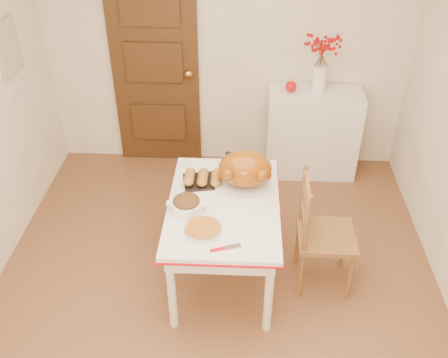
{
  "coord_description": "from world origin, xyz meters",
  "views": [
    {
      "loc": [
        0.2,
        -2.65,
        2.98
      ],
      "look_at": [
        0.05,
        0.3,
        0.9
      ],
      "focal_mm": 40.61,
      "sensor_mm": 36.0,
      "label": 1
    }
  ],
  "objects_px": {
    "sideboard": "(312,133)",
    "turkey_platter": "(245,171)",
    "chair_oak": "(327,234)",
    "pumpkin_pie": "(203,228)",
    "kitchen_table": "(224,240)"
  },
  "relations": [
    {
      "from": "kitchen_table",
      "to": "pumpkin_pie",
      "type": "relative_size",
      "value": 4.82
    },
    {
      "from": "kitchen_table",
      "to": "chair_oak",
      "type": "bearing_deg",
      "value": -1.84
    },
    {
      "from": "kitchen_table",
      "to": "turkey_platter",
      "type": "height_order",
      "value": "turkey_platter"
    },
    {
      "from": "sideboard",
      "to": "chair_oak",
      "type": "distance_m",
      "value": 1.56
    },
    {
      "from": "turkey_platter",
      "to": "sideboard",
      "type": "bearing_deg",
      "value": 64.42
    },
    {
      "from": "sideboard",
      "to": "chair_oak",
      "type": "bearing_deg",
      "value": -91.46
    },
    {
      "from": "chair_oak",
      "to": "pumpkin_pie",
      "type": "relative_size",
      "value": 3.85
    },
    {
      "from": "kitchen_table",
      "to": "sideboard",
      "type": "bearing_deg",
      "value": 62.16
    },
    {
      "from": "pumpkin_pie",
      "to": "kitchen_table",
      "type": "bearing_deg",
      "value": 68.38
    },
    {
      "from": "chair_oak",
      "to": "sideboard",
      "type": "bearing_deg",
      "value": -0.89
    },
    {
      "from": "pumpkin_pie",
      "to": "turkey_platter",
      "type": "bearing_deg",
      "value": 62.57
    },
    {
      "from": "pumpkin_pie",
      "to": "sideboard",
      "type": "bearing_deg",
      "value": 63.17
    },
    {
      "from": "chair_oak",
      "to": "turkey_platter",
      "type": "relative_size",
      "value": 2.07
    },
    {
      "from": "sideboard",
      "to": "turkey_platter",
      "type": "relative_size",
      "value": 1.92
    },
    {
      "from": "chair_oak",
      "to": "turkey_platter",
      "type": "height_order",
      "value": "turkey_platter"
    }
  ]
}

